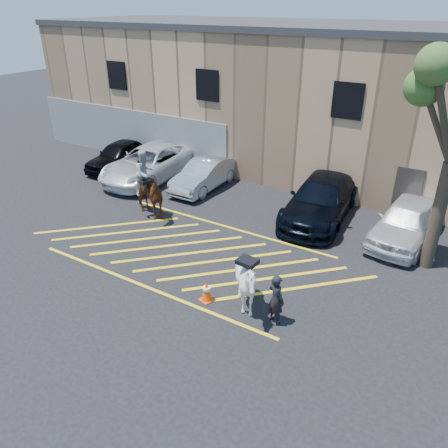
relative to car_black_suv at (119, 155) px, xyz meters
The scene contains 12 objects.
ground 10.10m from the car_black_suv, 30.69° to the right, with size 90.00×90.00×0.00m, color black.
car_black_suv is the anchor object (origin of this frame).
car_white_pickup 2.47m from the car_black_suv, ahead, with size 2.74×5.95×1.65m, color silver.
car_silver_sedan 5.60m from the car_black_suv, ahead, with size 1.50×4.30×1.42m, color #99A0A7.
car_blue_suv 11.61m from the car_black_suv, ahead, with size 2.37×5.82×1.69m, color black.
car_white_suv 15.13m from the car_black_suv, ahead, with size 1.92×4.77×1.62m, color white.
handler 14.89m from the car_black_suv, 29.39° to the right, with size 0.58×0.38×1.59m, color black.
warehouse 11.41m from the car_black_suv, 38.37° to the left, with size 32.42×10.20×7.30m.
hatching_zone 10.26m from the car_black_suv, 32.13° to the right, with size 12.60×5.12×0.01m.
mounted_bay 6.51m from the car_black_suv, 36.04° to the right, with size 2.42×1.60×2.94m.
saddled_white 14.00m from the car_black_suv, 31.12° to the right, with size 1.67×1.85×1.90m.
traffic_cone 13.09m from the car_black_suv, 34.93° to the right, with size 0.48×0.48×0.73m.
Camera 1 is at (8.28, -11.44, 8.34)m, focal length 35.00 mm.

